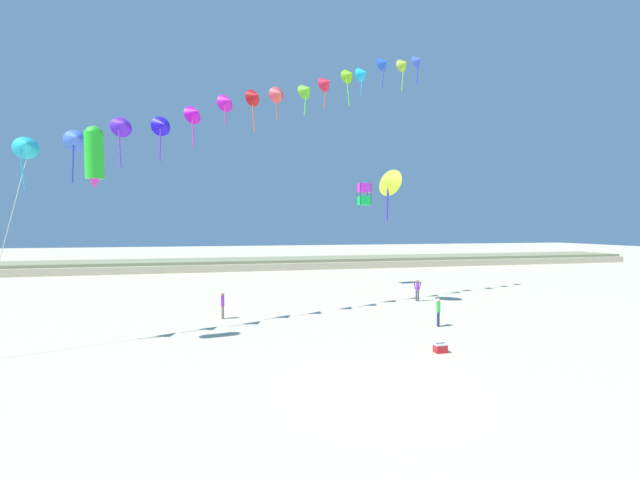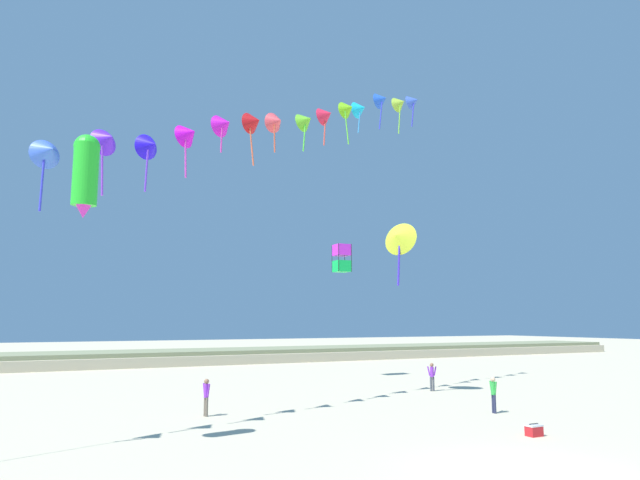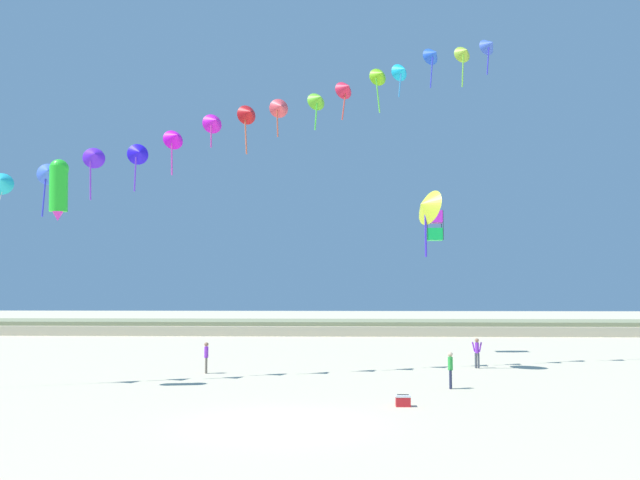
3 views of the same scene
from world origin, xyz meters
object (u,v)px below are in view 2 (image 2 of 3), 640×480
Objects in this scene: person_near_right at (432,375)px; person_near_left at (206,395)px; large_kite_mid_trail at (342,258)px; large_kite_high_solo at (86,172)px; person_mid_center at (493,392)px; large_kite_low_lead at (398,237)px; beach_cooler at (534,430)px.

person_near_left is at bearing -168.91° from person_near_right.
large_kite_high_solo is (-19.92, -17.77, 0.21)m from large_kite_mid_trail.
person_mid_center is 19.41m from large_kite_mid_trail.
large_kite_high_solo is (-21.01, -8.37, 8.32)m from person_near_right.
large_kite_low_lead is (12.07, 2.00, 8.28)m from person_near_left.
person_mid_center is at bearing -23.02° from person_near_left.
person_near_left is 1.00× the size of person_mid_center.
large_kite_low_lead is at bearing -162.35° from person_near_right.
person_near_left is at bearing 134.32° from beach_cooler.
person_mid_center is 5.43m from beach_cooler.
person_near_left is 0.78× the size of large_kite_mid_trail.
beach_cooler is at bearing -118.40° from person_mid_center.
large_kite_high_solo is (-5.98, -5.43, 8.34)m from person_near_left.
person_mid_center is (-2.77, -8.15, -0.02)m from person_near_right.
person_near_right is 1.02× the size of person_mid_center.
person_mid_center reaches higher than beach_cooler.
beach_cooler is (15.68, -4.51, -9.09)m from large_kite_high_solo.
person_near_left is at bearing -138.46° from large_kite_mid_trail.
person_near_left is at bearing 156.98° from person_mid_center.
person_near_right is 8.61m from person_mid_center.
beach_cooler is at bearing -112.48° from person_near_right.
person_near_right is at bearing 67.52° from beach_cooler.
person_near_left is 11.61m from large_kite_high_solo.
large_kite_low_lead reaches higher than large_kite_mid_trail.
person_mid_center is at bearing -88.50° from large_kite_low_lead.
large_kite_high_solo reaches higher than large_kite_low_lead.
large_kite_low_lead reaches higher than person_near_right.
large_kite_low_lead is 6.95× the size of beach_cooler.
large_kite_low_lead is 10.51m from large_kite_mid_trail.
beach_cooler is at bearing -16.04° from large_kite_high_solo.
beach_cooler is at bearing -100.76° from large_kite_mid_trail.
large_kite_low_lead is at bearing 78.78° from beach_cooler.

